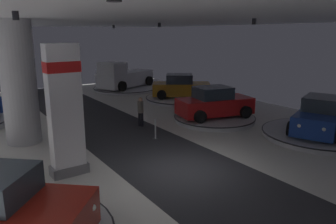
{
  "coord_description": "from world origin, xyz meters",
  "views": [
    {
      "loc": [
        -6.73,
        -9.02,
        4.9
      ],
      "look_at": [
        1.32,
        3.03,
        1.4
      ],
      "focal_mm": 35.04,
      "sensor_mm": 36.0,
      "label": 1
    }
  ],
  "objects_px": {
    "pickup_truck_deep_right": "(123,77)",
    "brand_sign_pylon": "(65,110)",
    "visitor_walking_near": "(141,110)",
    "column_left": "(19,83)",
    "display_platform_mid_right": "(214,118)",
    "display_car_mid_right": "(214,103)",
    "display_car_far_right": "(181,87)",
    "display_platform_near_right": "(319,134)",
    "display_platform_far_right": "(181,98)",
    "display_car_near_right": "(321,116)",
    "display_platform_deep_right": "(126,88)"
  },
  "relations": [
    {
      "from": "pickup_truck_deep_right",
      "to": "display_platform_near_right",
      "type": "xyz_separation_m",
      "value": [
        1.84,
        -17.33,
        -1.02
      ]
    },
    {
      "from": "display_platform_deep_right",
      "to": "column_left",
      "type": "bearing_deg",
      "value": -135.2
    },
    {
      "from": "display_platform_far_right",
      "to": "display_platform_near_right",
      "type": "distance_m",
      "value": 10.98
    },
    {
      "from": "display_platform_mid_right",
      "to": "brand_sign_pylon",
      "type": "bearing_deg",
      "value": -164.16
    },
    {
      "from": "column_left",
      "to": "visitor_walking_near",
      "type": "xyz_separation_m",
      "value": [
        5.75,
        -0.68,
        -1.84
      ]
    },
    {
      "from": "display_platform_deep_right",
      "to": "display_car_near_right",
      "type": "xyz_separation_m",
      "value": [
        1.57,
        -17.44,
        0.91
      ]
    },
    {
      "from": "display_car_far_right",
      "to": "pickup_truck_deep_right",
      "type": "bearing_deg",
      "value": 104.13
    },
    {
      "from": "display_platform_deep_right",
      "to": "pickup_truck_deep_right",
      "type": "relative_size",
      "value": 1.0
    },
    {
      "from": "display_platform_far_right",
      "to": "display_platform_near_right",
      "type": "xyz_separation_m",
      "value": [
        0.22,
        -10.98,
        0.02
      ]
    },
    {
      "from": "column_left",
      "to": "display_car_far_right",
      "type": "distance_m",
      "value": 12.42
    },
    {
      "from": "brand_sign_pylon",
      "to": "visitor_walking_near",
      "type": "distance_m",
      "value": 6.65
    },
    {
      "from": "display_platform_near_right",
      "to": "visitor_walking_near",
      "type": "bearing_deg",
      "value": 133.7
    },
    {
      "from": "brand_sign_pylon",
      "to": "display_car_mid_right",
      "type": "relative_size",
      "value": 1.02
    },
    {
      "from": "pickup_truck_deep_right",
      "to": "visitor_walking_near",
      "type": "distance_m",
      "value": 11.7
    },
    {
      "from": "display_car_mid_right",
      "to": "pickup_truck_deep_right",
      "type": "height_order",
      "value": "pickup_truck_deep_right"
    },
    {
      "from": "column_left",
      "to": "display_car_mid_right",
      "type": "xyz_separation_m",
      "value": [
        9.74,
        -2.06,
        -1.71
      ]
    },
    {
      "from": "column_left",
      "to": "brand_sign_pylon",
      "type": "distance_m",
      "value": 4.72
    },
    {
      "from": "column_left",
      "to": "pickup_truck_deep_right",
      "type": "distance_m",
      "value": 14.42
    },
    {
      "from": "display_platform_mid_right",
      "to": "display_car_near_right",
      "type": "height_order",
      "value": "display_car_near_right"
    },
    {
      "from": "display_platform_near_right",
      "to": "display_car_near_right",
      "type": "xyz_separation_m",
      "value": [
        0.03,
        0.01,
        0.88
      ]
    },
    {
      "from": "column_left",
      "to": "visitor_walking_near",
      "type": "bearing_deg",
      "value": -6.76
    },
    {
      "from": "display_car_mid_right",
      "to": "display_car_far_right",
      "type": "distance_m",
      "value": 6.22
    },
    {
      "from": "pickup_truck_deep_right",
      "to": "display_platform_deep_right",
      "type": "bearing_deg",
      "value": 23.13
    },
    {
      "from": "brand_sign_pylon",
      "to": "display_car_near_right",
      "type": "xyz_separation_m",
      "value": [
        11.34,
        -2.47,
        -1.32
      ]
    },
    {
      "from": "display_platform_mid_right",
      "to": "visitor_walking_near",
      "type": "bearing_deg",
      "value": 161.06
    },
    {
      "from": "display_car_mid_right",
      "to": "display_platform_mid_right",
      "type": "bearing_deg",
      "value": -11.77
    },
    {
      "from": "display_platform_mid_right",
      "to": "display_car_far_right",
      "type": "xyz_separation_m",
      "value": [
        1.91,
        5.91,
        0.85
      ]
    },
    {
      "from": "display_platform_deep_right",
      "to": "display_platform_near_right",
      "type": "bearing_deg",
      "value": -84.95
    },
    {
      "from": "brand_sign_pylon",
      "to": "pickup_truck_deep_right",
      "type": "height_order",
      "value": "brand_sign_pylon"
    },
    {
      "from": "pickup_truck_deep_right",
      "to": "visitor_walking_near",
      "type": "height_order",
      "value": "pickup_truck_deep_right"
    },
    {
      "from": "display_car_mid_right",
      "to": "display_platform_near_right",
      "type": "bearing_deg",
      "value": -66.79
    },
    {
      "from": "display_car_mid_right",
      "to": "display_car_near_right",
      "type": "xyz_separation_m",
      "value": [
        2.21,
        -5.08,
        -0.0
      ]
    },
    {
      "from": "pickup_truck_deep_right",
      "to": "display_car_near_right",
      "type": "relative_size",
      "value": 1.25
    },
    {
      "from": "display_platform_near_right",
      "to": "column_left",
      "type": "bearing_deg",
      "value": 149.07
    },
    {
      "from": "display_platform_mid_right",
      "to": "display_platform_near_right",
      "type": "xyz_separation_m",
      "value": [
        2.15,
        -5.08,
        -0.0
      ]
    },
    {
      "from": "display_platform_far_right",
      "to": "pickup_truck_deep_right",
      "type": "distance_m",
      "value": 6.63
    },
    {
      "from": "display_car_near_right",
      "to": "display_platform_near_right",
      "type": "bearing_deg",
      "value": -157.94
    },
    {
      "from": "brand_sign_pylon",
      "to": "display_car_mid_right",
      "type": "bearing_deg",
      "value": 15.93
    },
    {
      "from": "pickup_truck_deep_right",
      "to": "visitor_walking_near",
      "type": "xyz_separation_m",
      "value": [
        -4.34,
        -10.86,
        -0.26
      ]
    },
    {
      "from": "visitor_walking_near",
      "to": "display_platform_mid_right",
      "type": "bearing_deg",
      "value": -18.94
    },
    {
      "from": "display_platform_deep_right",
      "to": "pickup_truck_deep_right",
      "type": "height_order",
      "value": "pickup_truck_deep_right"
    },
    {
      "from": "display_car_far_right",
      "to": "display_platform_near_right",
      "type": "xyz_separation_m",
      "value": [
        0.24,
        -11.0,
        -0.85
      ]
    },
    {
      "from": "display_car_mid_right",
      "to": "display_car_near_right",
      "type": "relative_size",
      "value": 0.98
    },
    {
      "from": "visitor_walking_near",
      "to": "display_car_far_right",
      "type": "bearing_deg",
      "value": 37.38
    },
    {
      "from": "display_platform_mid_right",
      "to": "display_car_far_right",
      "type": "relative_size",
      "value": 1.03
    },
    {
      "from": "visitor_walking_near",
      "to": "column_left",
      "type": "bearing_deg",
      "value": 173.24
    },
    {
      "from": "brand_sign_pylon",
      "to": "display_platform_deep_right",
      "type": "relative_size",
      "value": 0.81
    },
    {
      "from": "pickup_truck_deep_right",
      "to": "brand_sign_pylon",
      "type": "bearing_deg",
      "value": -122.54
    },
    {
      "from": "display_platform_far_right",
      "to": "display_platform_near_right",
      "type": "height_order",
      "value": "display_platform_near_right"
    },
    {
      "from": "brand_sign_pylon",
      "to": "pickup_truck_deep_right",
      "type": "xyz_separation_m",
      "value": [
        9.47,
        14.84,
        -1.19
      ]
    }
  ]
}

